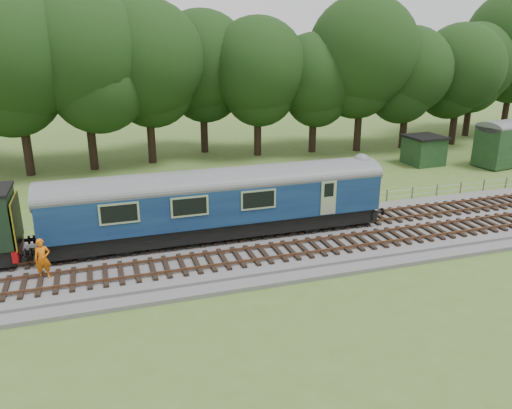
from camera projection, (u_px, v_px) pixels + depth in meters
name	position (u px, v px, depth m)	size (l,w,h in m)	color
ground	(303.00, 242.00, 27.47)	(120.00, 120.00, 0.00)	#456525
ballast	(304.00, 240.00, 27.41)	(70.00, 7.00, 0.35)	#4C4C4F
track_north	(294.00, 227.00, 28.60)	(67.20, 2.40, 0.21)	black
track_south	(316.00, 247.00, 25.89)	(67.20, 2.40, 0.21)	black
fence	(276.00, 216.00, 31.53)	(64.00, 0.12, 1.00)	#6B6054
tree_line	(213.00, 156.00, 47.31)	(70.00, 8.00, 18.00)	black
dmu_railcar	(218.00, 198.00, 26.61)	(18.05, 2.86, 3.88)	black
worker	(42.00, 259.00, 22.38)	(0.69, 0.45, 1.90)	#DB630B
shed	(424.00, 150.00, 43.95)	(3.23, 3.23, 2.54)	#163219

